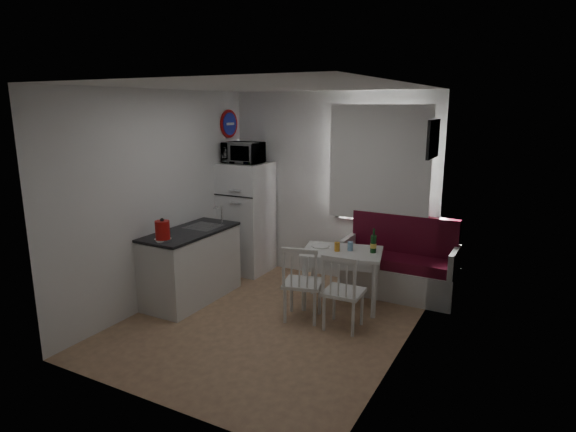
# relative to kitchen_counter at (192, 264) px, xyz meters

# --- Properties ---
(floor) EXTENTS (3.00, 3.50, 0.02)m
(floor) POSITION_rel_kitchen_counter_xyz_m (1.20, -0.16, -0.46)
(floor) COLOR #916B4D
(floor) RESTS_ON ground
(ceiling) EXTENTS (3.00, 3.50, 0.02)m
(ceiling) POSITION_rel_kitchen_counter_xyz_m (1.20, -0.16, 2.14)
(ceiling) COLOR white
(ceiling) RESTS_ON wall_back
(wall_back) EXTENTS (3.00, 0.02, 2.60)m
(wall_back) POSITION_rel_kitchen_counter_xyz_m (1.20, 1.59, 0.84)
(wall_back) COLOR white
(wall_back) RESTS_ON floor
(wall_front) EXTENTS (3.00, 0.02, 2.60)m
(wall_front) POSITION_rel_kitchen_counter_xyz_m (1.20, -1.91, 0.84)
(wall_front) COLOR white
(wall_front) RESTS_ON floor
(wall_left) EXTENTS (0.02, 3.50, 2.60)m
(wall_left) POSITION_rel_kitchen_counter_xyz_m (-0.30, -0.16, 0.84)
(wall_left) COLOR white
(wall_left) RESTS_ON floor
(wall_right) EXTENTS (0.02, 3.50, 2.60)m
(wall_right) POSITION_rel_kitchen_counter_xyz_m (2.70, -0.16, 0.84)
(wall_right) COLOR white
(wall_right) RESTS_ON floor
(window) EXTENTS (1.22, 0.06, 1.47)m
(window) POSITION_rel_kitchen_counter_xyz_m (1.90, 1.56, 1.17)
(window) COLOR silver
(window) RESTS_ON wall_back
(curtain) EXTENTS (1.35, 0.02, 1.50)m
(curtain) POSITION_rel_kitchen_counter_xyz_m (1.90, 1.49, 1.22)
(curtain) COLOR white
(curtain) RESTS_ON wall_back
(kitchen_counter) EXTENTS (0.62, 1.32, 1.16)m
(kitchen_counter) POSITION_rel_kitchen_counter_xyz_m (0.00, 0.00, 0.00)
(kitchen_counter) COLOR silver
(kitchen_counter) RESTS_ON floor
(wall_sign) EXTENTS (0.03, 0.40, 0.40)m
(wall_sign) POSITION_rel_kitchen_counter_xyz_m (-0.27, 1.29, 1.69)
(wall_sign) COLOR #192498
(wall_sign) RESTS_ON wall_left
(picture_frame) EXTENTS (0.04, 0.52, 0.42)m
(picture_frame) POSITION_rel_kitchen_counter_xyz_m (2.67, 0.94, 1.59)
(picture_frame) COLOR black
(picture_frame) RESTS_ON wall_right
(bench) EXTENTS (1.44, 0.56, 1.03)m
(bench) POSITION_rel_kitchen_counter_xyz_m (2.27, 1.36, -0.11)
(bench) COLOR silver
(bench) RESTS_ON floor
(dining_table) EXTENTS (1.06, 0.86, 0.70)m
(dining_table) POSITION_rel_kitchen_counter_xyz_m (1.75, 0.70, 0.17)
(dining_table) COLOR silver
(dining_table) RESTS_ON floor
(chair_left) EXTENTS (0.51, 0.50, 0.48)m
(chair_left) POSITION_rel_kitchen_counter_xyz_m (1.50, 0.04, 0.10)
(chair_left) COLOR silver
(chair_left) RESTS_ON floor
(chair_right) EXTENTS (0.42, 0.40, 0.47)m
(chair_right) POSITION_rel_kitchen_counter_xyz_m (2.00, 0.04, 0.08)
(chair_right) COLOR silver
(chair_right) RESTS_ON floor
(fridge) EXTENTS (0.64, 0.64, 1.61)m
(fridge) POSITION_rel_kitchen_counter_xyz_m (0.02, 1.24, 0.35)
(fridge) COLOR white
(fridge) RESTS_ON floor
(microwave) EXTENTS (0.53, 0.36, 0.30)m
(microwave) POSITION_rel_kitchen_counter_xyz_m (0.02, 1.19, 1.30)
(microwave) COLOR white
(microwave) RESTS_ON fridge
(kettle) EXTENTS (0.20, 0.20, 0.26)m
(kettle) POSITION_rel_kitchen_counter_xyz_m (0.05, -0.54, 0.58)
(kettle) COLOR #B6110E
(kettle) RESTS_ON kitchen_counter
(wine_bottle) EXTENTS (0.07, 0.07, 0.29)m
(wine_bottle) POSITION_rel_kitchen_counter_xyz_m (2.10, 0.80, 0.39)
(wine_bottle) COLOR #143E19
(wine_bottle) RESTS_ON dining_table
(drinking_glass_orange) EXTENTS (0.07, 0.07, 0.11)m
(drinking_glass_orange) POSITION_rel_kitchen_counter_xyz_m (1.70, 0.65, 0.30)
(drinking_glass_orange) COLOR orange
(drinking_glass_orange) RESTS_ON dining_table
(drinking_glass_blue) EXTENTS (0.07, 0.07, 0.11)m
(drinking_glass_blue) POSITION_rel_kitchen_counter_xyz_m (1.83, 0.75, 0.30)
(drinking_glass_blue) COLOR #78A6CC
(drinking_glass_blue) RESTS_ON dining_table
(plate) EXTENTS (0.22, 0.22, 0.02)m
(plate) POSITION_rel_kitchen_counter_xyz_m (1.45, 0.72, 0.25)
(plate) COLOR white
(plate) RESTS_ON dining_table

